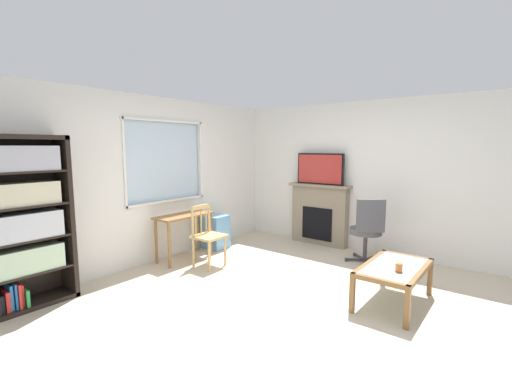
{
  "coord_description": "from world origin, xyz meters",
  "views": [
    {
      "loc": [
        -3.2,
        -2.07,
        1.75
      ],
      "look_at": [
        0.31,
        0.66,
        1.17
      ],
      "focal_mm": 24.34,
      "sensor_mm": 36.0,
      "label": 1
    }
  ],
  "objects_px": {
    "sippy_cup": "(399,267)",
    "fireplace": "(319,214)",
    "bookshelf": "(23,218)",
    "tv": "(320,169)",
    "office_chair": "(368,227)",
    "wooden_chair": "(207,235)",
    "coffee_table": "(394,271)",
    "desk_under_window": "(184,222)",
    "plastic_drawer_unit": "(215,231)"
  },
  "relations": [
    {
      "from": "bookshelf",
      "to": "tv",
      "type": "distance_m",
      "value": 4.42
    },
    {
      "from": "tv",
      "to": "coffee_table",
      "type": "height_order",
      "value": "tv"
    },
    {
      "from": "fireplace",
      "to": "coffee_table",
      "type": "relative_size",
      "value": 1.09
    },
    {
      "from": "sippy_cup",
      "to": "coffee_table",
      "type": "bearing_deg",
      "value": 28.64
    },
    {
      "from": "office_chair",
      "to": "desk_under_window",
      "type": "bearing_deg",
      "value": 123.31
    },
    {
      "from": "fireplace",
      "to": "tv",
      "type": "height_order",
      "value": "tv"
    },
    {
      "from": "bookshelf",
      "to": "fireplace",
      "type": "height_order",
      "value": "bookshelf"
    },
    {
      "from": "wooden_chair",
      "to": "tv",
      "type": "height_order",
      "value": "tv"
    },
    {
      "from": "desk_under_window",
      "to": "coffee_table",
      "type": "distance_m",
      "value": 3.1
    },
    {
      "from": "wooden_chair",
      "to": "office_chair",
      "type": "distance_m",
      "value": 2.39
    },
    {
      "from": "wooden_chair",
      "to": "tv",
      "type": "bearing_deg",
      "value": -20.25
    },
    {
      "from": "bookshelf",
      "to": "plastic_drawer_unit",
      "type": "bearing_deg",
      "value": -1.12
    },
    {
      "from": "bookshelf",
      "to": "office_chair",
      "type": "distance_m",
      "value": 4.44
    },
    {
      "from": "wooden_chair",
      "to": "fireplace",
      "type": "distance_m",
      "value": 2.2
    },
    {
      "from": "coffee_table",
      "to": "sippy_cup",
      "type": "xyz_separation_m",
      "value": [
        -0.17,
        -0.09,
        0.11
      ]
    },
    {
      "from": "desk_under_window",
      "to": "plastic_drawer_unit",
      "type": "xyz_separation_m",
      "value": [
        0.73,
        0.05,
        -0.3
      ]
    },
    {
      "from": "sippy_cup",
      "to": "fireplace",
      "type": "bearing_deg",
      "value": 45.86
    },
    {
      "from": "bookshelf",
      "to": "office_chair",
      "type": "height_order",
      "value": "bookshelf"
    },
    {
      "from": "wooden_chair",
      "to": "office_chair",
      "type": "relative_size",
      "value": 0.9
    },
    {
      "from": "office_chair",
      "to": "coffee_table",
      "type": "height_order",
      "value": "office_chair"
    },
    {
      "from": "tv",
      "to": "office_chair",
      "type": "relative_size",
      "value": 0.88
    },
    {
      "from": "plastic_drawer_unit",
      "to": "fireplace",
      "type": "height_order",
      "value": "fireplace"
    },
    {
      "from": "fireplace",
      "to": "sippy_cup",
      "type": "relative_size",
      "value": 12.71
    },
    {
      "from": "plastic_drawer_unit",
      "to": "coffee_table",
      "type": "relative_size",
      "value": 0.55
    },
    {
      "from": "wooden_chair",
      "to": "fireplace",
      "type": "bearing_deg",
      "value": -20.09
    },
    {
      "from": "bookshelf",
      "to": "fireplace",
      "type": "distance_m",
      "value": 4.44
    },
    {
      "from": "bookshelf",
      "to": "wooden_chair",
      "type": "relative_size",
      "value": 2.09
    },
    {
      "from": "desk_under_window",
      "to": "tv",
      "type": "xyz_separation_m",
      "value": [
        2.04,
        -1.27,
        0.78
      ]
    },
    {
      "from": "wooden_chair",
      "to": "sippy_cup",
      "type": "bearing_deg",
      "value": -85.06
    },
    {
      "from": "desk_under_window",
      "to": "tv",
      "type": "height_order",
      "value": "tv"
    },
    {
      "from": "fireplace",
      "to": "plastic_drawer_unit",
      "type": "bearing_deg",
      "value": 135.17
    },
    {
      "from": "office_chair",
      "to": "sippy_cup",
      "type": "xyz_separation_m",
      "value": [
        -1.31,
        -0.82,
        -0.07
      ]
    },
    {
      "from": "bookshelf",
      "to": "wooden_chair",
      "type": "bearing_deg",
      "value": -16.19
    },
    {
      "from": "bookshelf",
      "to": "desk_under_window",
      "type": "relative_size",
      "value": 2.02
    },
    {
      "from": "wooden_chair",
      "to": "tv",
      "type": "relative_size",
      "value": 1.02
    },
    {
      "from": "wooden_chair",
      "to": "sippy_cup",
      "type": "relative_size",
      "value": 10.0
    },
    {
      "from": "plastic_drawer_unit",
      "to": "tv",
      "type": "height_order",
      "value": "tv"
    },
    {
      "from": "tv",
      "to": "bookshelf",
      "type": "bearing_deg",
      "value": 161.8
    },
    {
      "from": "tv",
      "to": "office_chair",
      "type": "xyz_separation_m",
      "value": [
        -0.51,
        -1.07,
        -0.81
      ]
    },
    {
      "from": "tv",
      "to": "desk_under_window",
      "type": "bearing_deg",
      "value": 148.16
    },
    {
      "from": "office_chair",
      "to": "sippy_cup",
      "type": "relative_size",
      "value": 11.11
    },
    {
      "from": "wooden_chair",
      "to": "fireplace",
      "type": "relative_size",
      "value": 0.79
    },
    {
      "from": "desk_under_window",
      "to": "wooden_chair",
      "type": "height_order",
      "value": "wooden_chair"
    },
    {
      "from": "office_chair",
      "to": "tv",
      "type": "bearing_deg",
      "value": 64.74
    },
    {
      "from": "desk_under_window",
      "to": "sippy_cup",
      "type": "relative_size",
      "value": 10.37
    },
    {
      "from": "sippy_cup",
      "to": "wooden_chair",
      "type": "bearing_deg",
      "value": 94.94
    },
    {
      "from": "sippy_cup",
      "to": "tv",
      "type": "bearing_deg",
      "value": 46.14
    },
    {
      "from": "bookshelf",
      "to": "tv",
      "type": "relative_size",
      "value": 2.13
    },
    {
      "from": "bookshelf",
      "to": "fireplace",
      "type": "xyz_separation_m",
      "value": [
        4.2,
        -1.37,
        -0.44
      ]
    },
    {
      "from": "fireplace",
      "to": "coffee_table",
      "type": "distance_m",
      "value": 2.46
    }
  ]
}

